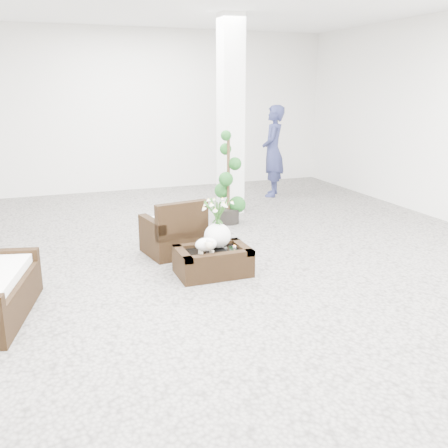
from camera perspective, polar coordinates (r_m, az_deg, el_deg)
name	(u,v)px	position (r m, az deg, el deg)	size (l,w,h in m)	color
ground	(221,268)	(6.63, -0.30, -4.96)	(11.00, 11.00, 0.00)	gray
column	(231,117)	(9.27, 0.75, 11.99)	(0.40, 0.40, 3.50)	white
coffee_table	(213,262)	(6.36, -1.27, -4.35)	(0.90, 0.60, 0.31)	black
sheep_figurine	(206,246)	(6.15, -2.04, -2.48)	(0.28, 0.23, 0.21)	white
planter_narcissus	(217,217)	(6.32, -0.74, 0.80)	(0.44, 0.44, 0.80)	white
tealight	(234,246)	(6.42, 1.19, -2.54)	(0.04, 0.04, 0.03)	white
armchair	(173,226)	(7.11, -5.79, -0.22)	(0.75, 0.72, 0.80)	black
topiary	(228,178)	(8.57, 0.50, 5.16)	(0.42, 0.42, 1.56)	#164718
shopper	(273,151)	(10.80, 5.56, 8.18)	(0.70, 0.46, 1.91)	navy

